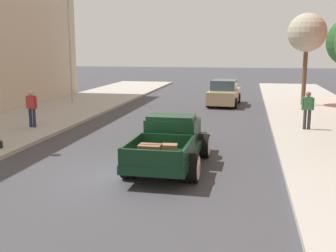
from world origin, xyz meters
TOP-DOWN VIEW (x-y plane):
  - ground_plane at (0.00, 0.00)m, footprint 140.00×140.00m
  - hotrod_truck_dark_green at (1.09, 1.42)m, footprint 2.24×4.97m
  - car_background_tan at (1.90, 15.74)m, footprint 2.05×4.39m
  - pedestrian_sidewalk_left at (-6.03, 5.67)m, footprint 0.53×0.22m
  - pedestrian_sidewalk_right at (5.97, 7.53)m, footprint 0.53×0.22m
  - flagpole at (-7.78, 14.38)m, footprint 1.74×0.16m
  - street_tree_third at (6.81, 15.81)m, footprint 2.34×2.34m

SIDE VIEW (x-z plane):
  - ground_plane at x=0.00m, z-range 0.00..0.00m
  - hotrod_truck_dark_green at x=1.09m, z-range -0.04..1.54m
  - car_background_tan at x=1.90m, z-range -0.06..1.59m
  - pedestrian_sidewalk_left at x=-6.03m, z-range 0.26..1.91m
  - pedestrian_sidewalk_right at x=5.97m, z-range 0.26..1.91m
  - street_tree_third at x=6.81m, z-range 1.73..7.33m
  - flagpole at x=-7.78m, z-range 1.19..10.35m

